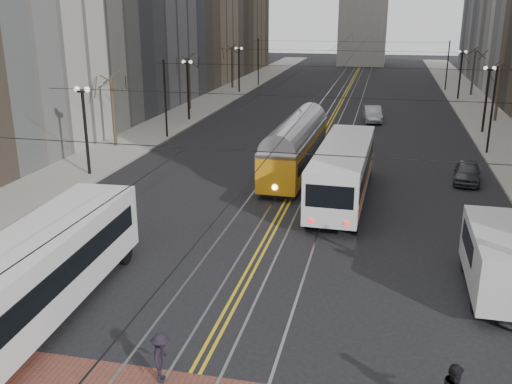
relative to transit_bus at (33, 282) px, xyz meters
The scene contains 15 objects.
ground 6.58m from the transit_bus, ahead, with size 260.00×260.00×0.00m, color black.
sidewalk_left 45.21m from the transit_bus, 101.03° to the left, with size 5.00×140.00×0.15m, color gray.
sidewalk_right 49.24m from the transit_bus, 64.29° to the left, with size 5.00×140.00×0.15m, color gray.
streetcar_rails 44.83m from the transit_bus, 81.84° to the left, with size 4.80×130.00×0.02m, color gray.
centre_lines 44.83m from the transit_bus, 81.84° to the left, with size 0.42×130.00×0.01m, color gold.
lamp_posts 28.83m from the transit_bus, 77.25° to the left, with size 27.60×57.20×5.60m.
street_trees 35.20m from the transit_bus, 79.59° to the left, with size 31.68×53.28×5.60m.
trolley_wires 34.83m from the transit_bus, 79.47° to the left, with size 25.96×120.00×6.60m.
transit_bus is the anchor object (origin of this frame).
streetcar 21.84m from the transit_bus, 74.44° to the left, with size 2.35×12.64×2.98m, color orange.
rear_bus 18.58m from the transit_bus, 59.68° to the left, with size 2.67×12.29×3.21m, color silver.
cargo_van 17.15m from the transit_bus, 19.90° to the left, with size 2.25×5.84×2.58m, color silver.
sedan_grey 27.22m from the transit_bus, 51.70° to the left, with size 1.58×3.93×1.34m, color #3C3D43.
sedan_silver 42.28m from the transit_bus, 75.82° to the left, with size 1.56×4.49×1.48m, color #989B9F.
pedestrian_d 5.97m from the transit_bus, 21.35° to the right, with size 1.01×0.58×1.56m, color black.
Camera 1 is at (5.07, -14.99, 10.57)m, focal length 40.00 mm.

